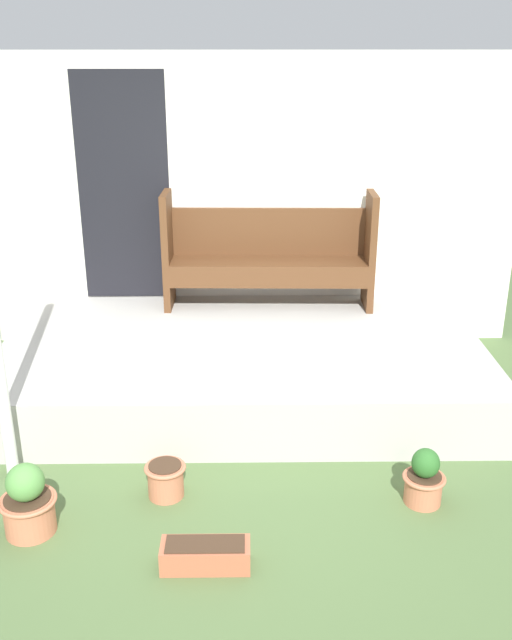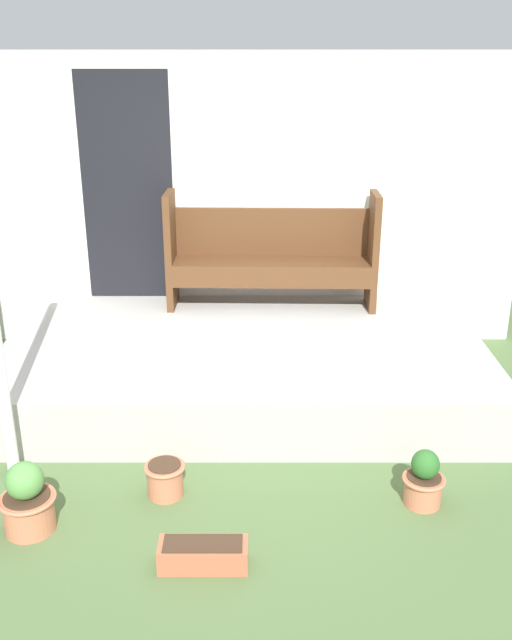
{
  "view_description": "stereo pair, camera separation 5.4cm",
  "coord_description": "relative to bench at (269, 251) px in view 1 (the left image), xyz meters",
  "views": [
    {
      "loc": [
        0.05,
        -4.15,
        2.67
      ],
      "look_at": [
        0.11,
        0.38,
        0.89
      ],
      "focal_mm": 40.0,
      "sensor_mm": 36.0,
      "label": 1
    },
    {
      "loc": [
        0.1,
        -4.15,
        2.67
      ],
      "look_at": [
        0.11,
        0.38,
        0.89
      ],
      "focal_mm": 40.0,
      "sensor_mm": 36.0,
      "label": 2
    }
  ],
  "objects": [
    {
      "name": "ground_plane",
      "position": [
        -0.24,
        -1.91,
        -0.95
      ],
      "size": [
        24.0,
        24.0,
        0.0
      ],
      "primitive_type": "plane",
      "color": "#516B3D"
    },
    {
      "name": "planter_box_rect",
      "position": [
        -0.42,
        -2.93,
        -0.87
      ],
      "size": [
        0.49,
        0.18,
        0.15
      ],
      "color": "#B26042",
      "rests_on": "ground_plane"
    },
    {
      "name": "flower_pot_middle",
      "position": [
        -0.71,
        -2.27,
        -0.83
      ],
      "size": [
        0.26,
        0.26,
        0.22
      ],
      "color": "#C67251",
      "rests_on": "ground_plane"
    },
    {
      "name": "flower_pot_left",
      "position": [
        -1.46,
        -2.62,
        -0.75
      ],
      "size": [
        0.33,
        0.33,
        0.44
      ],
      "color": "#C67251",
      "rests_on": "ground_plane"
    },
    {
      "name": "bench",
      "position": [
        0.0,
        0.0,
        0.0
      ],
      "size": [
        1.84,
        0.44,
        1.02
      ],
      "rotation": [
        0.0,
        0.0,
        -0.02
      ],
      "color": "#54331C",
      "rests_on": "porch_slab"
    },
    {
      "name": "house_wall",
      "position": [
        -0.27,
        0.27,
        0.36
      ],
      "size": [
        5.0,
        0.08,
        2.6
      ],
      "color": "white",
      "rests_on": "ground_plane"
    },
    {
      "name": "porch_slab",
      "position": [
        -0.23,
        -0.83,
        -0.73
      ],
      "size": [
        3.8,
        2.15,
        0.44
      ],
      "color": "#B2AFA8",
      "rests_on": "ground_plane"
    },
    {
      "name": "flower_pot_right",
      "position": [
        0.89,
        -2.37,
        -0.79
      ],
      "size": [
        0.27,
        0.27,
        0.37
      ],
      "color": "#C67251",
      "rests_on": "ground_plane"
    }
  ]
}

